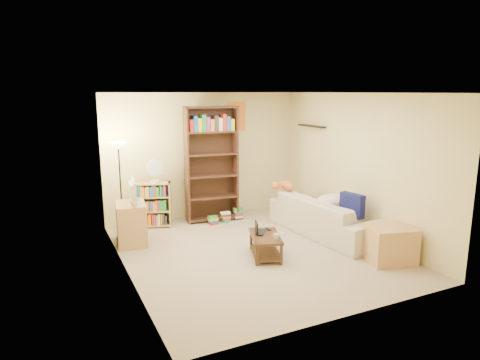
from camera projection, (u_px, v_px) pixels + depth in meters
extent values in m
plane|color=tan|center=(254.00, 251.00, 6.86)|extent=(4.50, 4.50, 0.00)
cube|color=beige|center=(204.00, 156.00, 8.60)|extent=(4.00, 0.04, 2.50)
cube|color=beige|center=(350.00, 211.00, 4.62)|extent=(4.00, 0.04, 2.50)
cube|color=beige|center=(123.00, 187.00, 5.77)|extent=(0.04, 4.50, 2.50)
cube|color=beige|center=(357.00, 166.00, 7.44)|extent=(0.04, 4.50, 2.50)
cube|color=white|center=(256.00, 93.00, 6.35)|extent=(4.00, 4.50, 0.04)
cube|color=red|center=(236.00, 116.00, 8.74)|extent=(0.40, 0.02, 0.58)
cube|color=black|center=(312.00, 126.00, 8.44)|extent=(0.12, 0.80, 0.03)
imported|color=beige|center=(326.00, 216.00, 7.63)|extent=(2.45, 1.28, 0.67)
cube|color=#131753|center=(352.00, 205.00, 7.20)|extent=(0.21, 0.46, 0.40)
ellipsoid|color=silver|center=(332.00, 201.00, 7.71)|extent=(0.62, 0.44, 0.27)
ellipsoid|color=orange|center=(286.00, 185.00, 8.17)|extent=(0.43, 0.22, 0.17)
sphere|color=orange|center=(276.00, 185.00, 8.04)|extent=(0.14, 0.14, 0.14)
cube|color=#462A1B|center=(266.00, 236.00, 6.59)|extent=(0.67, 0.88, 0.03)
cube|color=#462A1B|center=(265.00, 252.00, 6.65)|extent=(0.64, 0.83, 0.03)
cube|color=#462A1B|center=(257.00, 255.00, 6.27)|extent=(0.04, 0.04, 0.35)
cube|color=#462A1B|center=(281.00, 254.00, 6.31)|extent=(0.04, 0.04, 0.35)
cube|color=#462A1B|center=(251.00, 239.00, 6.94)|extent=(0.04, 0.04, 0.35)
cube|color=#462A1B|center=(273.00, 238.00, 6.97)|extent=(0.04, 0.04, 0.35)
imported|color=black|center=(263.00, 232.00, 6.68)|extent=(0.51, 0.51, 0.02)
cube|color=white|center=(256.00, 227.00, 6.65)|extent=(0.10, 0.25, 0.17)
imported|color=silver|center=(276.00, 237.00, 6.38)|extent=(0.16, 0.16, 0.09)
cube|color=black|center=(268.00, 229.00, 6.85)|extent=(0.05, 0.14, 0.02)
cube|color=tan|center=(131.00, 224.00, 7.15)|extent=(0.55, 0.71, 0.70)
imported|color=black|center=(130.00, 192.00, 7.04)|extent=(0.71, 0.26, 0.39)
cube|color=#3E2118|center=(212.00, 165.00, 8.30)|extent=(1.04, 0.45, 2.24)
cube|color=tan|center=(153.00, 205.00, 8.04)|extent=(0.72, 0.47, 0.86)
cylinder|color=white|center=(155.00, 181.00, 7.95)|extent=(0.17, 0.17, 0.04)
cylinder|color=white|center=(155.00, 176.00, 7.93)|extent=(0.02, 0.02, 0.17)
cylinder|color=white|center=(155.00, 168.00, 7.87)|extent=(0.30, 0.06, 0.30)
cylinder|color=black|center=(124.00, 237.00, 7.51)|extent=(0.25, 0.25, 0.03)
cylinder|color=black|center=(121.00, 194.00, 7.35)|extent=(0.03, 0.03, 1.59)
cone|color=#FFE4C6|center=(118.00, 146.00, 7.18)|extent=(0.29, 0.29, 0.13)
cube|color=tan|center=(290.00, 207.00, 8.54)|extent=(0.46, 0.46, 0.49)
cube|color=tan|center=(390.00, 244.00, 6.40)|extent=(0.78, 0.70, 0.55)
cube|color=red|center=(213.00, 220.00, 8.25)|extent=(0.19, 0.15, 0.16)
cube|color=#1966B2|center=(226.00, 217.00, 8.41)|extent=(0.19, 0.15, 0.19)
cube|color=gold|center=(238.00, 214.00, 8.58)|extent=(0.19, 0.15, 0.23)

